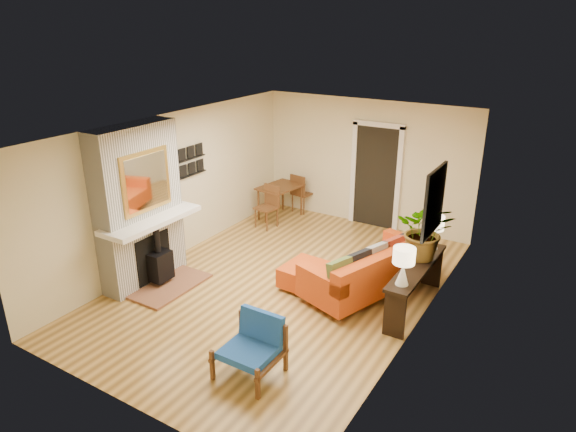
% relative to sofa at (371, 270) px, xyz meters
% --- Properties ---
extents(room_shell, '(6.50, 6.50, 6.50)m').
position_rel_sofa_xyz_m(room_shell, '(-0.71, 2.07, 0.86)').
color(room_shell, tan).
rests_on(room_shell, ground).
extents(fireplace, '(1.09, 1.68, 2.60)m').
position_rel_sofa_xyz_m(fireplace, '(-3.32, -1.56, 0.86)').
color(fireplace, white).
rests_on(fireplace, ground).
extents(sofa, '(1.60, 2.39, 0.87)m').
position_rel_sofa_xyz_m(sofa, '(0.00, 0.00, 0.00)').
color(sofa, silver).
rests_on(sofa, ground).
extents(ottoman, '(0.79, 0.79, 0.38)m').
position_rel_sofa_xyz_m(ottoman, '(-0.91, -0.41, -0.16)').
color(ottoman, silver).
rests_on(ottoman, ground).
extents(blue_chair, '(0.71, 0.70, 0.74)m').
position_rel_sofa_xyz_m(blue_chair, '(-0.46, -2.56, 0.02)').
color(blue_chair, brown).
rests_on(blue_chair, ground).
extents(dining_table, '(0.84, 1.66, 0.88)m').
position_rel_sofa_xyz_m(dining_table, '(-2.90, 1.99, 0.19)').
color(dining_table, brown).
rests_on(dining_table, ground).
extents(console_table, '(0.34, 1.85, 0.72)m').
position_rel_sofa_xyz_m(console_table, '(0.75, -0.14, 0.20)').
color(console_table, black).
rests_on(console_table, ground).
extents(lamp_near, '(0.30, 0.30, 0.54)m').
position_rel_sofa_xyz_m(lamp_near, '(0.75, -0.80, 0.68)').
color(lamp_near, white).
rests_on(lamp_near, console_table).
extents(lamp_far, '(0.30, 0.30, 0.54)m').
position_rel_sofa_xyz_m(lamp_far, '(0.75, 0.56, 0.68)').
color(lamp_far, white).
rests_on(lamp_far, console_table).
extents(houseplant, '(0.96, 0.89, 0.90)m').
position_rel_sofa_xyz_m(houseplant, '(0.74, 0.14, 0.79)').
color(houseplant, '#1E5919').
rests_on(houseplant, console_table).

